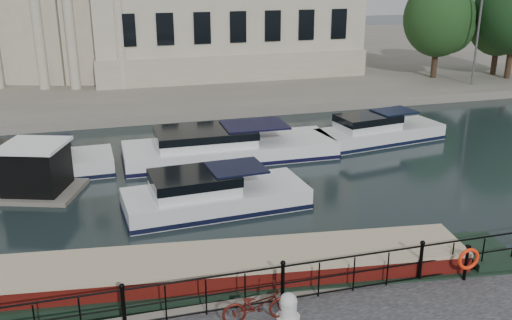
{
  "coord_description": "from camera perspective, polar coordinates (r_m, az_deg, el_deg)",
  "views": [
    {
      "loc": [
        -4.16,
        -14.35,
        8.9
      ],
      "look_at": [
        0.5,
        2.0,
        3.0
      ],
      "focal_mm": 40.0,
      "sensor_mm": 36.0,
      "label": 1
    }
  ],
  "objects": [
    {
      "name": "harbour_hut",
      "position": [
        24.56,
        -21.1,
        -1.07
      ],
      "size": [
        3.96,
        3.63,
        2.2
      ],
      "rotation": [
        0.0,
        0.0,
        -0.34
      ],
      "color": "#6B665B",
      "rests_on": "ground_plane"
    },
    {
      "name": "narrowboat",
      "position": [
        16.51,
        -2.72,
        -12.02
      ],
      "size": [
        17.08,
        4.36,
        1.61
      ],
      "rotation": [
        0.0,
        0.0,
        -0.13
      ],
      "color": "black",
      "rests_on": "ground_plane"
    },
    {
      "name": "mooring_bollard",
      "position": [
        14.55,
        3.23,
        -14.4
      ],
      "size": [
        0.61,
        0.61,
        0.68
      ],
      "color": "beige",
      "rests_on": "near_quay"
    },
    {
      "name": "cabin_cruisers",
      "position": [
        26.07,
        -4.43,
        -0.02
      ],
      "size": [
        24.68,
        9.28,
        1.99
      ],
      "color": "white",
      "rests_on": "ground_plane"
    },
    {
      "name": "ground_plane",
      "position": [
        17.39,
        0.23,
        -11.64
      ],
      "size": [
        160.0,
        160.0,
        0.0
      ],
      "primitive_type": "plane",
      "color": "black",
      "rests_on": "ground"
    },
    {
      "name": "life_ring_post",
      "position": [
        16.85,
        20.45,
        -9.3
      ],
      "size": [
        0.66,
        0.18,
        1.07
      ],
      "color": "black",
      "rests_on": "near_quay"
    },
    {
      "name": "railing",
      "position": [
        14.93,
        2.69,
        -11.92
      ],
      "size": [
        24.14,
        0.14,
        1.22
      ],
      "color": "black",
      "rests_on": "near_quay"
    },
    {
      "name": "far_bank",
      "position": [
        54.2,
        -11.48,
        9.61
      ],
      "size": [
        120.0,
        42.0,
        0.55
      ],
      "primitive_type": "cube",
      "color": "#6B665B",
      "rests_on": "ground_plane"
    },
    {
      "name": "bicycle",
      "position": [
        14.32,
        0.15,
        -14.28
      ],
      "size": [
        1.79,
        0.68,
        0.93
      ],
      "primitive_type": "imported",
      "rotation": [
        0.0,
        0.0,
        1.53
      ],
      "color": "#47120C",
      "rests_on": "near_quay"
    },
    {
      "name": "trees",
      "position": [
        47.11,
        22.51,
        13.05
      ],
      "size": [
        10.87,
        7.42,
        8.5
      ],
      "color": "black",
      "rests_on": "far_bank"
    }
  ]
}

